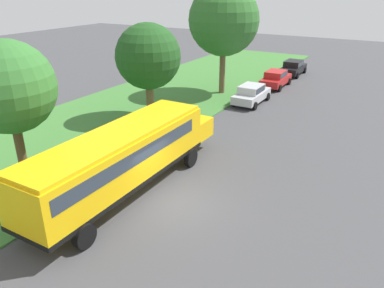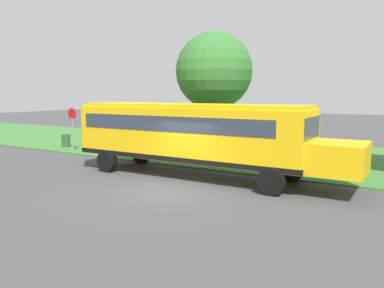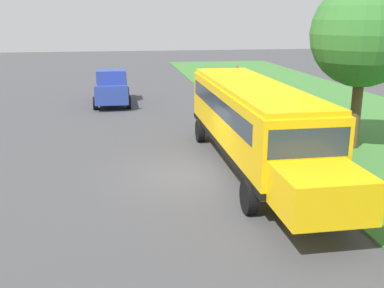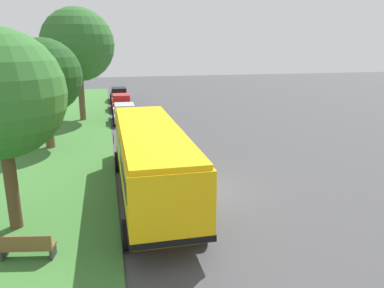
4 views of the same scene
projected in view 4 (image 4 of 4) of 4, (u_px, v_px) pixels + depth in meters
ground_plane at (207, 189)px, 17.04m from camera, size 120.00×120.00×0.00m
school_bus at (150, 155)px, 15.63m from camera, size 2.84×12.42×3.16m
car_silver_nearest at (125, 112)px, 31.21m from camera, size 2.02×4.40×1.56m
car_red_middle at (121, 101)px, 37.02m from camera, size 2.02×4.40×1.56m
car_black_furthest at (119, 94)px, 42.51m from camera, size 2.02×4.40×1.56m
oak_tree_roadside_mid at (43, 74)px, 22.51m from camera, size 4.56×4.56×6.79m
oak_tree_far_end at (76, 45)px, 30.59m from camera, size 5.96×5.96×9.30m
park_bench at (27, 247)px, 11.34m from camera, size 1.66×0.78×0.92m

